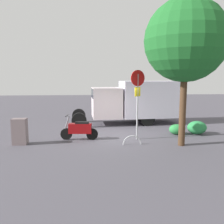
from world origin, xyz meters
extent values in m
plane|color=#49464F|center=(0.00, 0.00, 0.00)|extent=(60.00, 60.00, 0.00)
cylinder|color=black|center=(-2.28, -4.38, 0.45)|extent=(0.91, 0.30, 0.90)
cylinder|color=black|center=(-2.39, -2.48, 0.45)|extent=(0.91, 0.30, 0.90)
cylinder|color=black|center=(1.95, -4.15, 0.45)|extent=(0.91, 0.30, 0.90)
cylinder|color=black|center=(1.84, -2.25, 0.45)|extent=(0.91, 0.30, 0.90)
cube|color=silver|center=(-2.74, -3.45, 1.61)|extent=(3.85, 2.40, 2.31)
cube|color=silver|center=(0.13, -3.30, 1.40)|extent=(1.91, 2.20, 1.90)
cube|color=black|center=(0.13, -3.30, 2.00)|extent=(1.92, 2.04, 0.60)
cylinder|color=black|center=(2.33, 0.54, 0.28)|extent=(0.57, 0.16, 0.56)
cylinder|color=black|center=(1.09, 0.67, 0.28)|extent=(0.57, 0.16, 0.56)
cube|color=maroon|center=(1.66, 0.61, 0.56)|extent=(1.13, 0.43, 0.48)
cube|color=black|center=(1.56, 0.62, 0.83)|extent=(0.67, 0.35, 0.12)
cylinder|color=slate|center=(2.28, 0.54, 0.83)|extent=(0.29, 0.10, 0.69)
cylinder|color=black|center=(2.28, 0.54, 1.18)|extent=(0.10, 0.55, 0.04)
cylinder|color=#9E9EA3|center=(-1.09, 0.75, 1.58)|extent=(0.08, 0.08, 3.15)
cylinder|color=red|center=(-1.09, 0.77, 2.96)|extent=(0.71, 0.32, 0.76)
cube|color=yellow|center=(-1.09, 0.77, 2.32)|extent=(0.33, 0.33, 0.44)
cylinder|color=#47301E|center=(-2.85, 1.98, 1.65)|extent=(0.29, 0.29, 3.31)
sphere|color=#1C6125|center=(-2.85, 1.98, 4.53)|extent=(3.48, 3.48, 3.48)
cube|color=slate|center=(4.32, 1.18, 0.59)|extent=(0.64, 0.45, 1.18)
torus|color=#B7B7BC|center=(-0.69, 1.68, 0.00)|extent=(0.85, 0.08, 0.85)
ellipsoid|color=#2A8445|center=(-4.49, -0.05, 0.35)|extent=(1.03, 0.84, 0.70)
ellipsoid|color=#2C833F|center=(-3.38, -0.07, 0.27)|extent=(0.80, 0.65, 0.54)
camera|label=1|loc=(1.14, 12.02, 2.98)|focal=38.51mm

